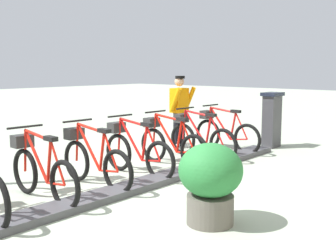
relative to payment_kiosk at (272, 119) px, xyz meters
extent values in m
plane|color=#A2AE99|center=(-0.05, 4.57, -0.67)|extent=(60.00, 60.00, 0.00)
cube|color=#47474C|center=(-0.05, 4.57, -0.62)|extent=(0.44, 8.12, 0.10)
cube|color=#38383D|center=(0.00, 0.00, -0.07)|extent=(0.28, 0.44, 1.20)
cube|color=#194C8C|center=(0.15, 0.00, 0.28)|extent=(0.03, 0.30, 0.40)
cube|color=black|center=(0.00, 0.00, 0.57)|extent=(0.36, 0.52, 0.08)
torus|color=black|center=(-0.03, 1.13, -0.33)|extent=(0.67, 0.10, 0.67)
torus|color=black|center=(1.02, 1.09, -0.33)|extent=(0.67, 0.10, 0.67)
cylinder|color=red|center=(0.68, 1.11, -0.05)|extent=(0.60, 0.07, 0.70)
cylinder|color=red|center=(0.34, 1.12, -0.09)|extent=(0.16, 0.05, 0.61)
cylinder|color=red|center=(0.62, 1.11, 0.25)|extent=(0.69, 0.07, 0.11)
cylinder|color=red|center=(0.18, 1.13, -0.36)|extent=(0.43, 0.05, 0.09)
cylinder|color=red|center=(0.12, 1.13, -0.06)|extent=(0.33, 0.04, 0.56)
cylinder|color=red|center=(0.99, 1.09, -0.02)|extent=(0.10, 0.04, 0.62)
cube|color=black|center=(0.28, 1.12, 0.24)|extent=(0.22, 0.11, 0.06)
cylinder|color=black|center=(0.96, 1.10, 0.33)|extent=(0.05, 0.54, 0.03)
cube|color=#2D2D2D|center=(1.07, 1.09, 0.11)|extent=(0.21, 0.29, 0.18)
torus|color=black|center=(-0.03, 2.05, -0.33)|extent=(0.67, 0.10, 0.67)
torus|color=black|center=(1.02, 2.01, -0.33)|extent=(0.67, 0.10, 0.67)
cylinder|color=red|center=(0.68, 2.02, -0.05)|extent=(0.60, 0.07, 0.70)
cylinder|color=red|center=(0.34, 2.03, -0.09)|extent=(0.16, 0.05, 0.61)
cylinder|color=red|center=(0.62, 2.02, 0.25)|extent=(0.69, 0.07, 0.11)
cylinder|color=red|center=(0.18, 2.04, -0.36)|extent=(0.43, 0.05, 0.09)
cylinder|color=red|center=(0.12, 2.04, -0.06)|extent=(0.33, 0.04, 0.56)
cylinder|color=red|center=(0.99, 2.01, -0.02)|extent=(0.10, 0.04, 0.62)
cube|color=black|center=(0.28, 2.04, 0.24)|extent=(0.22, 0.11, 0.06)
cylinder|color=black|center=(0.96, 2.01, 0.33)|extent=(0.05, 0.54, 0.03)
cube|color=#2D2D2D|center=(1.07, 2.01, 0.11)|extent=(0.21, 0.29, 0.18)
torus|color=black|center=(-0.03, 2.96, -0.33)|extent=(0.67, 0.10, 0.67)
torus|color=black|center=(1.02, 2.92, -0.33)|extent=(0.67, 0.10, 0.67)
cylinder|color=red|center=(0.68, 2.94, -0.05)|extent=(0.60, 0.07, 0.70)
cylinder|color=red|center=(0.34, 2.95, -0.09)|extent=(0.16, 0.05, 0.61)
cylinder|color=red|center=(0.62, 2.94, 0.25)|extent=(0.69, 0.07, 0.11)
cylinder|color=red|center=(0.18, 2.95, -0.36)|extent=(0.43, 0.05, 0.09)
cylinder|color=red|center=(0.12, 2.96, -0.06)|extent=(0.33, 0.04, 0.56)
cylinder|color=red|center=(0.99, 2.92, -0.02)|extent=(0.10, 0.04, 0.62)
cube|color=black|center=(0.28, 2.95, 0.24)|extent=(0.22, 0.11, 0.06)
cylinder|color=black|center=(0.96, 2.93, 0.33)|extent=(0.05, 0.54, 0.03)
cube|color=#2D2D2D|center=(1.07, 2.92, 0.11)|extent=(0.21, 0.29, 0.18)
torus|color=black|center=(-0.03, 3.88, -0.33)|extent=(0.67, 0.10, 0.67)
torus|color=black|center=(1.02, 3.84, -0.33)|extent=(0.67, 0.10, 0.67)
cylinder|color=red|center=(0.68, 3.85, -0.05)|extent=(0.60, 0.07, 0.70)
cylinder|color=red|center=(0.34, 3.86, -0.09)|extent=(0.16, 0.05, 0.61)
cylinder|color=red|center=(0.62, 3.85, 0.25)|extent=(0.69, 0.07, 0.11)
cylinder|color=red|center=(0.18, 3.87, -0.36)|extent=(0.43, 0.05, 0.09)
cylinder|color=red|center=(0.12, 3.87, -0.06)|extent=(0.33, 0.04, 0.56)
cylinder|color=red|center=(0.99, 3.84, -0.02)|extent=(0.10, 0.04, 0.62)
cube|color=black|center=(0.28, 3.87, 0.24)|extent=(0.22, 0.11, 0.06)
cylinder|color=black|center=(0.96, 3.84, 0.33)|extent=(0.05, 0.54, 0.03)
cube|color=#2D2D2D|center=(1.07, 3.84, 0.11)|extent=(0.21, 0.29, 0.18)
torus|color=black|center=(-0.03, 4.79, -0.33)|extent=(0.67, 0.10, 0.67)
torus|color=black|center=(1.02, 4.75, -0.33)|extent=(0.67, 0.10, 0.67)
cylinder|color=red|center=(0.68, 4.77, -0.05)|extent=(0.60, 0.07, 0.70)
cylinder|color=red|center=(0.34, 4.78, -0.09)|extent=(0.16, 0.05, 0.61)
cylinder|color=red|center=(0.62, 4.77, 0.25)|extent=(0.69, 0.07, 0.11)
cylinder|color=red|center=(0.18, 4.78, -0.36)|extent=(0.43, 0.05, 0.09)
cylinder|color=red|center=(0.12, 4.79, -0.06)|extent=(0.33, 0.04, 0.56)
cylinder|color=red|center=(0.99, 4.75, -0.02)|extent=(0.10, 0.04, 0.62)
cube|color=black|center=(0.28, 4.78, 0.24)|extent=(0.22, 0.11, 0.06)
cylinder|color=black|center=(0.96, 4.75, 0.33)|extent=(0.05, 0.54, 0.03)
cube|color=#2D2D2D|center=(1.07, 4.75, 0.11)|extent=(0.21, 0.29, 0.18)
torus|color=black|center=(-0.03, 5.71, -0.33)|extent=(0.67, 0.10, 0.67)
torus|color=black|center=(1.02, 5.67, -0.33)|extent=(0.67, 0.10, 0.67)
cylinder|color=red|center=(0.68, 5.68, -0.05)|extent=(0.60, 0.07, 0.70)
cylinder|color=red|center=(0.34, 5.69, -0.09)|extent=(0.16, 0.05, 0.61)
cylinder|color=red|center=(0.62, 5.68, 0.25)|extent=(0.69, 0.07, 0.11)
cylinder|color=red|center=(0.18, 5.70, -0.36)|extent=(0.43, 0.05, 0.09)
cylinder|color=red|center=(0.12, 5.70, -0.06)|extent=(0.33, 0.04, 0.56)
cylinder|color=red|center=(0.99, 5.67, -0.02)|extent=(0.10, 0.04, 0.62)
cube|color=black|center=(0.28, 5.70, 0.24)|extent=(0.22, 0.11, 0.06)
cylinder|color=black|center=(0.96, 5.67, 0.33)|extent=(0.05, 0.54, 0.03)
cube|color=#2D2D2D|center=(1.07, 5.67, 0.11)|extent=(0.21, 0.29, 0.18)
cube|color=white|center=(1.54, 1.33, -0.62)|extent=(0.26, 0.11, 0.10)
cube|color=white|center=(1.65, 1.56, -0.62)|extent=(0.26, 0.11, 0.10)
cylinder|color=black|center=(1.60, 1.35, -0.24)|extent=(0.15, 0.15, 0.82)
cylinder|color=black|center=(1.59, 1.55, -0.24)|extent=(0.15, 0.15, 0.82)
cube|color=orange|center=(1.59, 1.45, 0.43)|extent=(0.27, 0.40, 0.56)
cylinder|color=orange|center=(1.50, 1.18, 0.46)|extent=(0.34, 0.10, 0.57)
cylinder|color=orange|center=(1.49, 1.70, 0.46)|extent=(0.34, 0.10, 0.57)
sphere|color=tan|center=(1.59, 1.45, 0.86)|extent=(0.22, 0.22, 0.22)
cylinder|color=black|center=(1.57, 1.44, 0.96)|extent=(0.22, 0.22, 0.06)
cylinder|color=#59544C|center=(-1.71, 4.84, -0.49)|extent=(0.56, 0.56, 0.35)
ellipsoid|color=#297938|center=(-1.71, 4.84, -0.02)|extent=(0.76, 0.76, 0.64)
camera|label=1|loc=(-4.44, 8.70, 1.18)|focal=43.92mm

